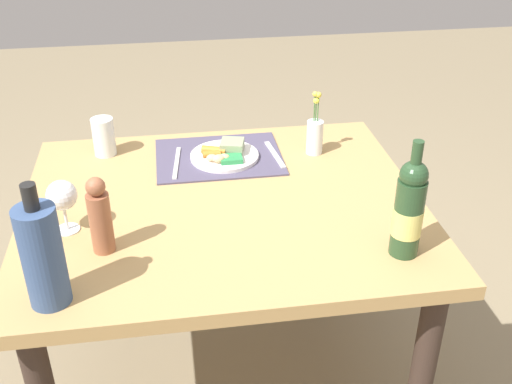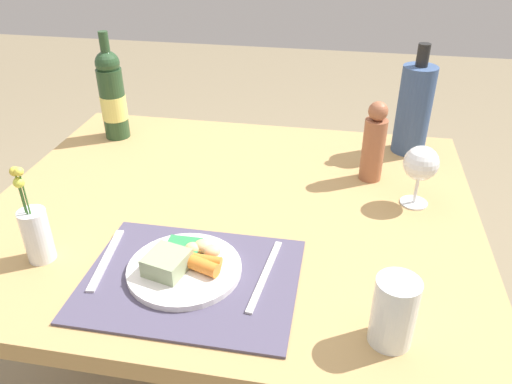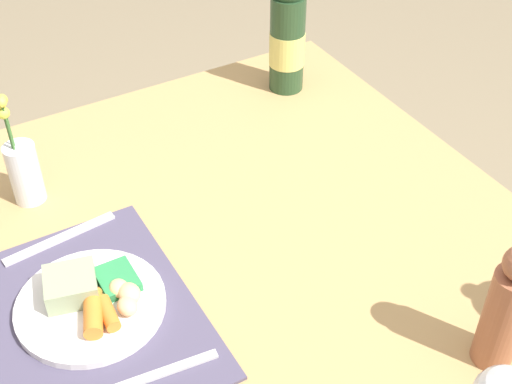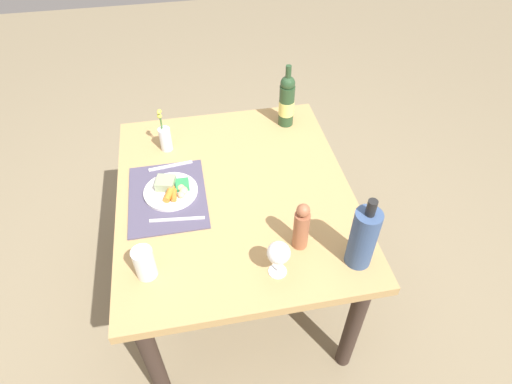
{
  "view_description": "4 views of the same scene",
  "coord_description": "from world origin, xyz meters",
  "px_view_note": "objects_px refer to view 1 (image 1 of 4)",
  "views": [
    {
      "loc": [
        0.14,
        1.55,
        1.64
      ],
      "look_at": [
        -0.09,
        0.05,
        0.75
      ],
      "focal_mm": 43.38,
      "sensor_mm": 36.0,
      "label": 1
    },
    {
      "loc": [
        0.24,
        -1.0,
        1.35
      ],
      "look_at": [
        0.07,
        -0.03,
        0.76
      ],
      "focal_mm": 35.53,
      "sensor_mm": 36.0,
      "label": 2
    },
    {
      "loc": [
        0.7,
        -0.4,
        1.53
      ],
      "look_at": [
        -0.04,
        0.03,
        0.81
      ],
      "focal_mm": 49.84,
      "sensor_mm": 36.0,
      "label": 3
    },
    {
      "loc": [
        1.28,
        -0.15,
        1.97
      ],
      "look_at": [
        0.05,
        0.08,
        0.73
      ],
      "focal_mm": 30.01,
      "sensor_mm": 36.0,
      "label": 4
    }
  ],
  "objects_px": {
    "knife": "(177,163)",
    "water_tumbler": "(104,139)",
    "wine_glass": "(62,196)",
    "wine_bottle": "(409,210)",
    "flower_vase": "(315,135)",
    "dining_table": "(224,227)",
    "cooler_bottle": "(42,255)",
    "fork": "(275,154)",
    "pepper_mill": "(100,217)",
    "dinner_plate": "(225,154)"
  },
  "relations": [
    {
      "from": "cooler_bottle",
      "to": "pepper_mill",
      "type": "relative_size",
      "value": 1.46
    },
    {
      "from": "cooler_bottle",
      "to": "wine_bottle",
      "type": "height_order",
      "value": "wine_bottle"
    },
    {
      "from": "water_tumbler",
      "to": "cooler_bottle",
      "type": "height_order",
      "value": "cooler_bottle"
    },
    {
      "from": "wine_glass",
      "to": "wine_bottle",
      "type": "relative_size",
      "value": 0.48
    },
    {
      "from": "water_tumbler",
      "to": "pepper_mill",
      "type": "distance_m",
      "value": 0.56
    },
    {
      "from": "wine_bottle",
      "to": "cooler_bottle",
      "type": "bearing_deg",
      "value": 3.81
    },
    {
      "from": "dinner_plate",
      "to": "fork",
      "type": "distance_m",
      "value": 0.17
    },
    {
      "from": "fork",
      "to": "flower_vase",
      "type": "bearing_deg",
      "value": 177.72
    },
    {
      "from": "dinner_plate",
      "to": "wine_bottle",
      "type": "relative_size",
      "value": 0.71
    },
    {
      "from": "fork",
      "to": "water_tumbler",
      "type": "xyz_separation_m",
      "value": [
        0.56,
        -0.11,
        0.05
      ]
    },
    {
      "from": "fork",
      "to": "pepper_mill",
      "type": "bearing_deg",
      "value": 33.77
    },
    {
      "from": "pepper_mill",
      "to": "dining_table",
      "type": "bearing_deg",
      "value": -149.12
    },
    {
      "from": "flower_vase",
      "to": "knife",
      "type": "bearing_deg",
      "value": 2.53
    },
    {
      "from": "water_tumbler",
      "to": "cooler_bottle",
      "type": "xyz_separation_m",
      "value": [
        0.08,
        0.75,
        0.07
      ]
    },
    {
      "from": "dining_table",
      "to": "dinner_plate",
      "type": "relative_size",
      "value": 5.15
    },
    {
      "from": "dinner_plate",
      "to": "flower_vase",
      "type": "bearing_deg",
      "value": -178.64
    },
    {
      "from": "wine_glass",
      "to": "pepper_mill",
      "type": "bearing_deg",
      "value": 134.04
    },
    {
      "from": "flower_vase",
      "to": "wine_bottle",
      "type": "bearing_deg",
      "value": 98.89
    },
    {
      "from": "fork",
      "to": "wine_bottle",
      "type": "height_order",
      "value": "wine_bottle"
    },
    {
      "from": "dining_table",
      "to": "water_tumbler",
      "type": "relative_size",
      "value": 9.08
    },
    {
      "from": "fork",
      "to": "wine_bottle",
      "type": "bearing_deg",
      "value": 104.65
    },
    {
      "from": "dinner_plate",
      "to": "fork",
      "type": "xyz_separation_m",
      "value": [
        -0.17,
        0.0,
        -0.01
      ]
    },
    {
      "from": "wine_glass",
      "to": "cooler_bottle",
      "type": "bearing_deg",
      "value": 89.05
    },
    {
      "from": "dining_table",
      "to": "flower_vase",
      "type": "xyz_separation_m",
      "value": [
        -0.34,
        -0.27,
        0.16
      ]
    },
    {
      "from": "flower_vase",
      "to": "wine_bottle",
      "type": "relative_size",
      "value": 0.68
    },
    {
      "from": "fork",
      "to": "water_tumbler",
      "type": "height_order",
      "value": "water_tumbler"
    },
    {
      "from": "dinner_plate",
      "to": "wine_glass",
      "type": "xyz_separation_m",
      "value": [
        0.47,
        0.35,
        0.08
      ]
    },
    {
      "from": "dining_table",
      "to": "cooler_bottle",
      "type": "bearing_deg",
      "value": 41.23
    },
    {
      "from": "fork",
      "to": "wine_glass",
      "type": "distance_m",
      "value": 0.73
    },
    {
      "from": "dinner_plate",
      "to": "cooler_bottle",
      "type": "bearing_deg",
      "value": 53.71
    },
    {
      "from": "wine_glass",
      "to": "flower_vase",
      "type": "distance_m",
      "value": 0.85
    },
    {
      "from": "flower_vase",
      "to": "wine_bottle",
      "type": "xyz_separation_m",
      "value": [
        -0.09,
        0.59,
        0.06
      ]
    },
    {
      "from": "dinner_plate",
      "to": "water_tumbler",
      "type": "bearing_deg",
      "value": -14.89
    },
    {
      "from": "wine_glass",
      "to": "water_tumbler",
      "type": "height_order",
      "value": "wine_glass"
    },
    {
      "from": "wine_glass",
      "to": "flower_vase",
      "type": "relative_size",
      "value": 0.7
    },
    {
      "from": "dinner_plate",
      "to": "pepper_mill",
      "type": "height_order",
      "value": "pepper_mill"
    },
    {
      "from": "knife",
      "to": "water_tumbler",
      "type": "distance_m",
      "value": 0.26
    },
    {
      "from": "knife",
      "to": "pepper_mill",
      "type": "height_order",
      "value": "pepper_mill"
    },
    {
      "from": "knife",
      "to": "wine_bottle",
      "type": "height_order",
      "value": "wine_bottle"
    },
    {
      "from": "knife",
      "to": "wine_bottle",
      "type": "distance_m",
      "value": 0.81
    },
    {
      "from": "dinner_plate",
      "to": "pepper_mill",
      "type": "relative_size",
      "value": 1.06
    },
    {
      "from": "water_tumbler",
      "to": "wine_bottle",
      "type": "height_order",
      "value": "wine_bottle"
    },
    {
      "from": "dinner_plate",
      "to": "knife",
      "type": "xyz_separation_m",
      "value": [
        0.16,
        0.01,
        -0.01
      ]
    },
    {
      "from": "dining_table",
      "to": "dinner_plate",
      "type": "height_order",
      "value": "dinner_plate"
    },
    {
      "from": "flower_vase",
      "to": "cooler_bottle",
      "type": "bearing_deg",
      "value": 40.04
    },
    {
      "from": "dinner_plate",
      "to": "fork",
      "type": "bearing_deg",
      "value": 178.8
    },
    {
      "from": "knife",
      "to": "water_tumbler",
      "type": "xyz_separation_m",
      "value": [
        0.23,
        -0.12,
        0.05
      ]
    },
    {
      "from": "water_tumbler",
      "to": "pepper_mill",
      "type": "height_order",
      "value": "pepper_mill"
    },
    {
      "from": "dining_table",
      "to": "wine_glass",
      "type": "height_order",
      "value": "wine_glass"
    },
    {
      "from": "pepper_mill",
      "to": "water_tumbler",
      "type": "bearing_deg",
      "value": -87.23
    }
  ]
}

